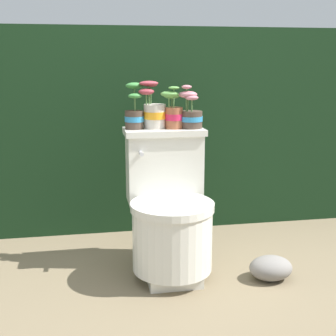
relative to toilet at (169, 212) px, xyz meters
The scene contains 8 objects.
ground_plane 0.33m from the toilet, 121.14° to the right, with size 12.00×12.00×0.00m, color #75664C.
hedge_backdrop 1.05m from the toilet, 92.47° to the left, with size 3.19×0.78×1.25m.
toilet is the anchor object (origin of this frame).
potted_plant_left 0.52m from the toilet, 130.23° to the left, with size 0.10×0.11×0.23m.
potted_plant_midleft 0.51m from the toilet, 105.62° to the left, with size 0.14×0.12×0.24m.
potted_plant_middle 0.50m from the toilet, 72.41° to the left, with size 0.12×0.09×0.21m.
potted_plant_midright 0.51m from the toilet, 47.20° to the left, with size 0.13×0.12×0.22m.
garden_stone 0.57m from the toilet, 19.99° to the right, with size 0.21×0.17×0.12m.
Camera 1 is at (-0.36, -2.10, 1.05)m, focal length 50.00 mm.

